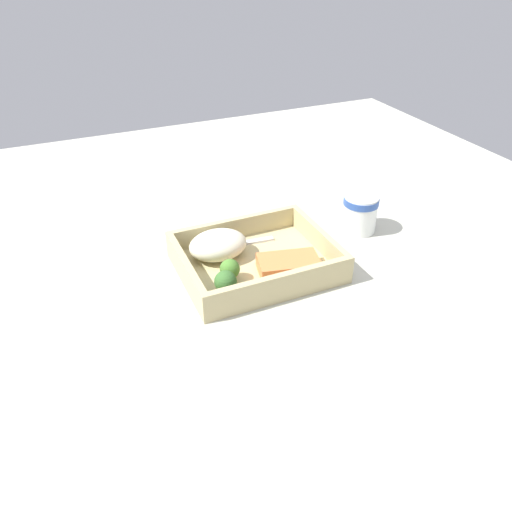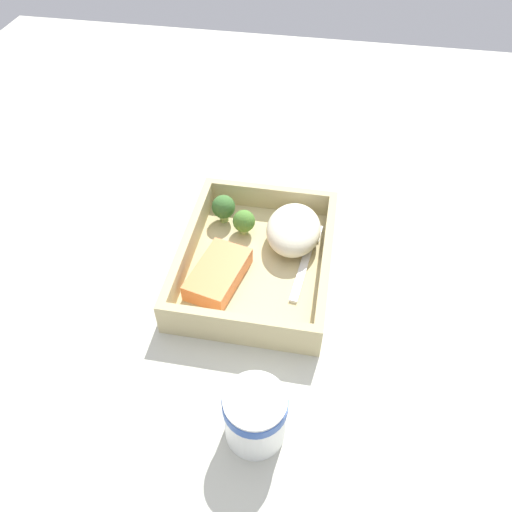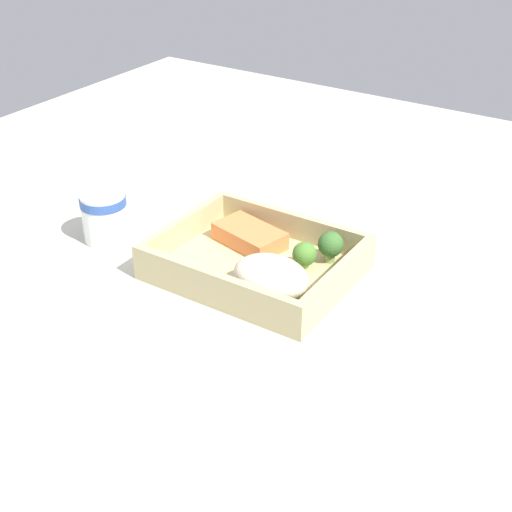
# 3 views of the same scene
# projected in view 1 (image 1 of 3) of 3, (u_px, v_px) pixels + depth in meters

# --- Properties ---
(ground_plane) EXTENTS (1.60, 1.60, 0.02)m
(ground_plane) POSITION_uv_depth(u_px,v_px,m) (256.00, 273.00, 0.88)
(ground_plane) COLOR #B9B9A9
(takeout_tray) EXTENTS (0.26, 0.21, 0.01)m
(takeout_tray) POSITION_uv_depth(u_px,v_px,m) (256.00, 266.00, 0.88)
(takeout_tray) COLOR tan
(takeout_tray) RESTS_ON ground_plane
(tray_rim) EXTENTS (0.26, 0.21, 0.04)m
(tray_rim) POSITION_uv_depth(u_px,v_px,m) (256.00, 254.00, 0.86)
(tray_rim) COLOR tan
(tray_rim) RESTS_ON takeout_tray
(salmon_fillet) EXTENTS (0.11, 0.08, 0.03)m
(salmon_fillet) POSITION_uv_depth(u_px,v_px,m) (289.00, 265.00, 0.84)
(salmon_fillet) COLOR #EA7C42
(salmon_fillet) RESTS_ON takeout_tray
(mashed_potatoes) EXTENTS (0.10, 0.08, 0.05)m
(mashed_potatoes) POSITION_uv_depth(u_px,v_px,m) (218.00, 245.00, 0.88)
(mashed_potatoes) COLOR beige
(mashed_potatoes) RESTS_ON takeout_tray
(broccoli_floret_1) EXTENTS (0.03, 0.03, 0.04)m
(broccoli_floret_1) POSITION_uv_depth(u_px,v_px,m) (230.00, 269.00, 0.82)
(broccoli_floret_1) COLOR #8BAC65
(broccoli_floret_1) RESTS_ON takeout_tray
(broccoli_floret_2) EXTENTS (0.04, 0.04, 0.05)m
(broccoli_floret_2) POSITION_uv_depth(u_px,v_px,m) (226.00, 282.00, 0.78)
(broccoli_floret_2) COLOR #86A75A
(broccoli_floret_2) RESTS_ON takeout_tray
(fork) EXTENTS (0.16, 0.03, 0.00)m
(fork) POSITION_uv_depth(u_px,v_px,m) (229.00, 245.00, 0.92)
(fork) COLOR silver
(fork) RESTS_ON takeout_tray
(paper_cup) EXTENTS (0.07, 0.07, 0.08)m
(paper_cup) POSITION_uv_depth(u_px,v_px,m) (360.00, 211.00, 0.97)
(paper_cup) COLOR white
(paper_cup) RESTS_ON ground_plane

